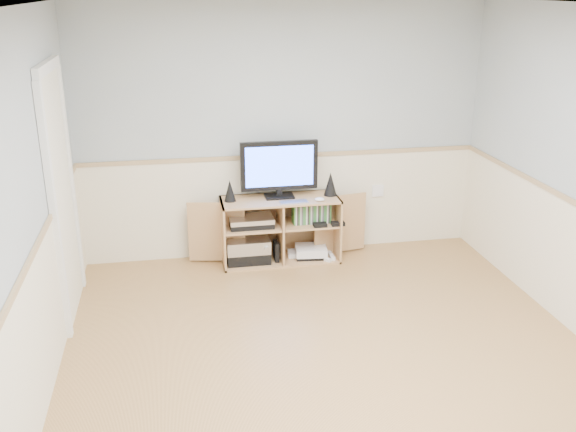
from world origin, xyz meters
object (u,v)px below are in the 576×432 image
object	(u,v)px
keyboard	(294,202)
game_consoles	(310,252)
monitor	(279,167)
media_cabinet	(279,227)

from	to	relation	value
keyboard	game_consoles	world-z (taller)	keyboard
monitor	game_consoles	bearing A→B (deg)	-11.46
monitor	game_consoles	world-z (taller)	monitor
monitor	keyboard	size ratio (longest dim) A/B	2.79
keyboard	game_consoles	size ratio (longest dim) A/B	0.59
media_cabinet	monitor	bearing A→B (deg)	-90.00
media_cabinet	game_consoles	size ratio (longest dim) A/B	3.97
monitor	game_consoles	xyz separation A→B (m)	(0.30, -0.06, -0.88)
keyboard	monitor	bearing A→B (deg)	118.27
monitor	media_cabinet	bearing A→B (deg)	90.00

